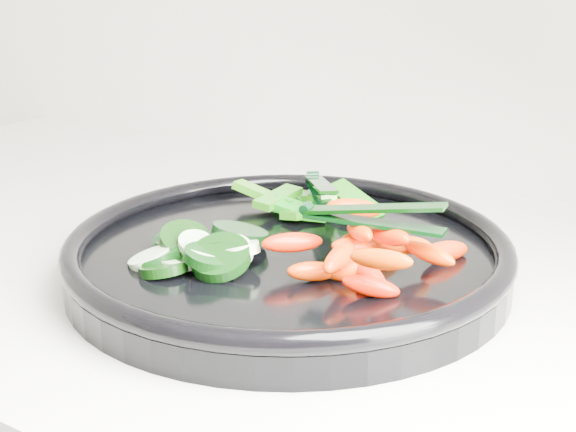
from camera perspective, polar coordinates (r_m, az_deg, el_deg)
The scene contains 6 objects.
veggie_tray at distance 0.68m, azimuth -0.00°, elevation -2.78°, with size 0.44×0.44×0.04m.
cucumber_pile at distance 0.66m, azimuth -6.36°, elevation -2.28°, with size 0.13×0.13×0.04m.
carrot_pile at distance 0.62m, azimuth 5.74°, elevation -2.55°, with size 0.15×0.14×0.05m.
pepper_pile at distance 0.76m, azimuth 1.57°, elevation 0.78°, with size 0.15×0.09×0.04m.
tong_carrot at distance 0.61m, azimuth 5.76°, elevation 0.06°, with size 0.11×0.03×0.02m.
tong_pepper at distance 0.75m, azimuth 2.28°, elevation 1.93°, with size 0.08×0.10×0.02m.
Camera 1 is at (0.03, 1.14, 1.20)m, focal length 50.00 mm.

